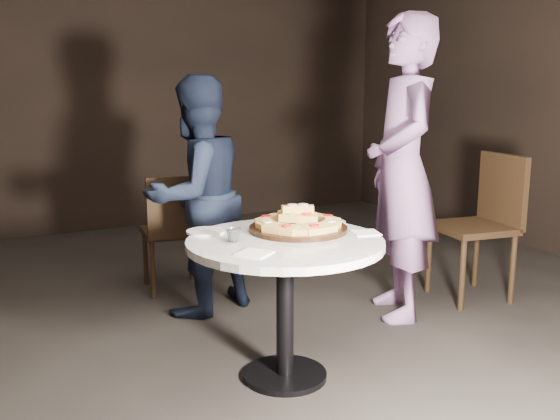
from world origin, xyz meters
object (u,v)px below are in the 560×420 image
serving_board (298,229)px  diner_navy (196,196)px  table (285,266)px  water_glass (233,235)px  diner_teal (402,169)px  focaccia_pile (298,220)px  chair_right (485,216)px  chair_far (174,225)px

serving_board → diner_navy: 0.97m
table → serving_board: size_ratio=2.42×
water_glass → diner_teal: diner_teal is taller
serving_board → focaccia_pile: bearing=74.8°
serving_board → water_glass: size_ratio=7.09×
table → chair_right: (1.74, 0.41, -0.01)m
chair_far → diner_navy: diner_navy is taller
serving_board → focaccia_pile: 0.04m
diner_navy → water_glass: bearing=60.8°
chair_far → diner_teal: bearing=144.1°
serving_board → water_glass: water_glass is taller
focaccia_pile → serving_board: bearing=-105.2°
diner_navy → table: bearing=73.8°
serving_board → diner_teal: bearing=19.0°
serving_board → chair_right: chair_right is taller
serving_board → water_glass: 0.37m
water_glass → chair_far: 1.44m
water_glass → diner_teal: (1.27, 0.36, 0.18)m
focaccia_pile → chair_far: 1.39m
table → focaccia_pile: focaccia_pile is taller
table → serving_board: 0.23m
serving_board → water_glass: bearing=-172.8°
water_glass → diner_navy: diner_navy is taller
water_glass → diner_navy: 1.02m
serving_board → diner_teal: diner_teal is taller
chair_far → chair_right: (1.78, -1.06, 0.08)m
focaccia_pile → table: bearing=-139.6°
table → diner_navy: size_ratio=0.80×
water_glass → diner_navy: (0.21, 1.00, 0.00)m
chair_far → chair_right: size_ratio=0.85×
water_glass → diner_navy: bearing=78.2°
chair_right → diner_teal: size_ratio=0.53×
table → water_glass: bearing=162.8°
focaccia_pile → chair_right: 1.64m
water_glass → chair_far: (0.20, 1.40, -0.25)m
focaccia_pile → diner_navy: size_ratio=0.30×
serving_board → diner_teal: (0.90, 0.31, 0.20)m
diner_navy → diner_teal: bearing=131.5°
diner_teal → chair_far: bearing=-111.5°
chair_right → water_glass: bearing=-70.5°
chair_far → diner_teal: size_ratio=0.45×
focaccia_pile → chair_right: size_ratio=0.46×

